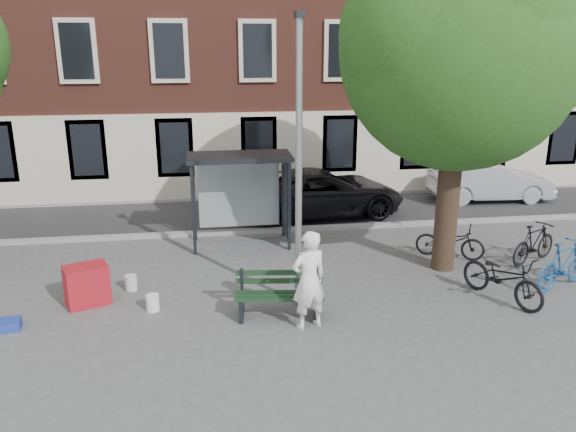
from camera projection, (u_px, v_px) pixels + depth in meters
The scene contains 21 objects.
ground at pixel (298, 303), 12.47m from camera, with size 90.00×90.00×0.00m, color #4C4C4F.
road at pixel (265, 213), 19.10m from camera, with size 40.00×4.00×0.01m, color #28282B.
curb_near at pixel (272, 230), 17.19m from camera, with size 40.00×0.25×0.12m, color gray.
curb_far at pixel (260, 197), 20.98m from camera, with size 40.00×0.25×0.12m, color gray.
building_row at pixel (248, 6), 22.74m from camera, with size 30.00×8.00×14.00m, color brown.
lamppost at pixel (299, 181), 11.66m from camera, with size 0.28×0.35×6.11m.
tree_right at pixel (464, 39), 12.69m from camera, with size 5.76×5.60×8.20m.
bus_shelter at pixel (254, 178), 15.72m from camera, with size 2.85×1.45×2.62m.
painter at pixel (309, 280), 11.13m from camera, with size 0.75×0.49×2.05m, color white.
bench at pixel (279, 297), 11.75m from camera, with size 1.89×0.81×0.95m.
bike_a at pixel (450, 241), 15.00m from camera, with size 0.63×1.80×0.95m, color black.
bike_b at pixel (564, 264), 13.11m from camera, with size 0.55×1.94×1.16m, color #184D88.
bike_c at pixel (503, 277), 12.46m from camera, with size 0.73×2.11×1.11m, color black.
bike_d at pixel (534, 243), 14.65m from camera, with size 0.51×1.79×1.08m, color black.
car_dark at pixel (321, 192), 18.76m from camera, with size 2.58×5.59×1.55m, color black.
car_silver at pixel (490, 181), 20.51m from camera, with size 1.53×4.38×1.44m, color #AEB0B6.
red_stand at pixel (87, 285), 12.31m from camera, with size 0.90×0.60×0.90m, color #A5161F.
blue_crate at pixel (6, 325), 11.28m from camera, with size 0.55×0.40×0.20m, color #213598.
bucket_b at pixel (153, 303), 12.08m from camera, with size 0.28×0.28×0.36m, color white.
bucket_c at pixel (131, 283), 13.10m from camera, with size 0.28×0.28×0.36m, color silver.
notice_sign at pixel (449, 201), 16.12m from camera, with size 0.29×0.06×1.71m.
Camera 1 is at (-1.85, -11.22, 5.49)m, focal length 35.00 mm.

